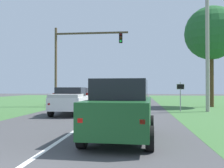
{
  "coord_description": "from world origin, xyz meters",
  "views": [
    {
      "loc": [
        2.7,
        -3.7,
        1.8
      ],
      "look_at": [
        0.51,
        16.37,
        2.1
      ],
      "focal_mm": 40.66,
      "sensor_mm": 36.0,
      "label": 1
    }
  ],
  "objects_px": {
    "crossing_suv_far": "(76,96)",
    "pickup_truck_lead": "(71,100)",
    "oak_tree_right": "(212,33)",
    "traffic_light": "(74,54)",
    "utility_pole_right": "(207,47)",
    "keep_moving_sign": "(180,93)",
    "red_suv_near": "(121,109)"
  },
  "relations": [
    {
      "from": "red_suv_near",
      "to": "crossing_suv_far",
      "type": "relative_size",
      "value": 0.96
    },
    {
      "from": "crossing_suv_far",
      "to": "utility_pole_right",
      "type": "distance_m",
      "value": 14.21
    },
    {
      "from": "pickup_truck_lead",
      "to": "keep_moving_sign",
      "type": "height_order",
      "value": "keep_moving_sign"
    },
    {
      "from": "oak_tree_right",
      "to": "traffic_light",
      "type": "bearing_deg",
      "value": -177.03
    },
    {
      "from": "crossing_suv_far",
      "to": "pickup_truck_lead",
      "type": "bearing_deg",
      "value": -77.81
    },
    {
      "from": "red_suv_near",
      "to": "utility_pole_right",
      "type": "height_order",
      "value": "utility_pole_right"
    },
    {
      "from": "keep_moving_sign",
      "to": "crossing_suv_far",
      "type": "xyz_separation_m",
      "value": [
        -9.8,
        6.81,
        -0.49
      ]
    },
    {
      "from": "utility_pole_right",
      "to": "traffic_light",
      "type": "bearing_deg",
      "value": 159.29
    },
    {
      "from": "keep_moving_sign",
      "to": "oak_tree_right",
      "type": "xyz_separation_m",
      "value": [
        3.65,
        4.91,
        5.5
      ]
    },
    {
      "from": "traffic_light",
      "to": "utility_pole_right",
      "type": "xyz_separation_m",
      "value": [
        11.36,
        -4.3,
        -0.14
      ]
    },
    {
      "from": "red_suv_near",
      "to": "pickup_truck_lead",
      "type": "xyz_separation_m",
      "value": [
        -3.97,
        7.97,
        -0.14
      ]
    },
    {
      "from": "keep_moving_sign",
      "to": "utility_pole_right",
      "type": "bearing_deg",
      "value": -1.68
    },
    {
      "from": "keep_moving_sign",
      "to": "pickup_truck_lead",
      "type": "bearing_deg",
      "value": -158.85
    },
    {
      "from": "pickup_truck_lead",
      "to": "crossing_suv_far",
      "type": "relative_size",
      "value": 1.06
    },
    {
      "from": "crossing_suv_far",
      "to": "red_suv_near",
      "type": "bearing_deg",
      "value": -71.09
    },
    {
      "from": "traffic_light",
      "to": "crossing_suv_far",
      "type": "xyz_separation_m",
      "value": [
        -0.42,
        2.57,
        -4.1
      ]
    },
    {
      "from": "traffic_light",
      "to": "keep_moving_sign",
      "type": "height_order",
      "value": "traffic_light"
    },
    {
      "from": "oak_tree_right",
      "to": "keep_moving_sign",
      "type": "bearing_deg",
      "value": -126.6
    },
    {
      "from": "crossing_suv_far",
      "to": "utility_pole_right",
      "type": "relative_size",
      "value": 0.49
    },
    {
      "from": "utility_pole_right",
      "to": "red_suv_near",
      "type": "bearing_deg",
      "value": -117.67
    },
    {
      "from": "red_suv_near",
      "to": "oak_tree_right",
      "type": "xyz_separation_m",
      "value": [
        7.37,
        15.86,
        5.85
      ]
    },
    {
      "from": "pickup_truck_lead",
      "to": "keep_moving_sign",
      "type": "relative_size",
      "value": 2.27
    },
    {
      "from": "keep_moving_sign",
      "to": "red_suv_near",
      "type": "bearing_deg",
      "value": -108.79
    },
    {
      "from": "red_suv_near",
      "to": "keep_moving_sign",
      "type": "bearing_deg",
      "value": 71.21
    },
    {
      "from": "red_suv_near",
      "to": "crossing_suv_far",
      "type": "height_order",
      "value": "red_suv_near"
    },
    {
      "from": "keep_moving_sign",
      "to": "oak_tree_right",
      "type": "bearing_deg",
      "value": 53.4
    },
    {
      "from": "red_suv_near",
      "to": "crossing_suv_far",
      "type": "bearing_deg",
      "value": 108.91
    },
    {
      "from": "traffic_light",
      "to": "crossing_suv_far",
      "type": "bearing_deg",
      "value": 99.38
    },
    {
      "from": "red_suv_near",
      "to": "traffic_light",
      "type": "relative_size",
      "value": 0.59
    },
    {
      "from": "utility_pole_right",
      "to": "keep_moving_sign",
      "type": "bearing_deg",
      "value": 178.32
    },
    {
      "from": "pickup_truck_lead",
      "to": "utility_pole_right",
      "type": "relative_size",
      "value": 0.52
    },
    {
      "from": "oak_tree_right",
      "to": "crossing_suv_far",
      "type": "xyz_separation_m",
      "value": [
        -13.45,
        1.9,
        -5.99
      ]
    }
  ]
}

